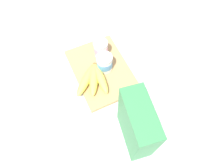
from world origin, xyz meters
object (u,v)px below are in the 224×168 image
Objects in this scene: spoon at (99,32)px; cutting_board at (101,70)px; yogurt_cup_front at (101,49)px; cereal_box at (137,126)px; banana_bunch at (93,79)px; yogurt_cup_back at (105,64)px.

cutting_board is at bearing -21.35° from spoon.
cereal_box is at bearing -5.95° from yogurt_cup_front.
cereal_box reaches higher than banana_bunch.
cereal_box is at bearing -1.28° from cutting_board.
yogurt_cup_front is at bearing 168.50° from yogurt_cup_back.
yogurt_cup_front reaches higher than spoon.
yogurt_cup_front is (-0.08, 0.04, 0.05)m from cutting_board.
banana_bunch is at bearing -37.38° from yogurt_cup_front.
banana_bunch is (-0.29, -0.05, -0.10)m from cereal_box.
yogurt_cup_back is at bearing -11.50° from yogurt_cup_front.
yogurt_cup_front is at bearing 156.13° from cutting_board.
cutting_board reaches higher than spoon.
yogurt_cup_front is at bearing -176.70° from cereal_box.
banana_bunch is at bearing -63.81° from yogurt_cup_back.
cutting_board is 0.35m from cereal_box.
spoon is (-0.56, 0.10, -0.12)m from cereal_box.
cereal_box reaches higher than yogurt_cup_back.
yogurt_cup_front reaches higher than cutting_board.
banana_bunch is (0.04, -0.06, 0.03)m from cutting_board.
yogurt_cup_back is (0.08, -0.02, 0.00)m from yogurt_cup_front.
cutting_board is 4.08× the size of yogurt_cup_front.
spoon is (-0.27, 0.15, -0.03)m from banana_bunch.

